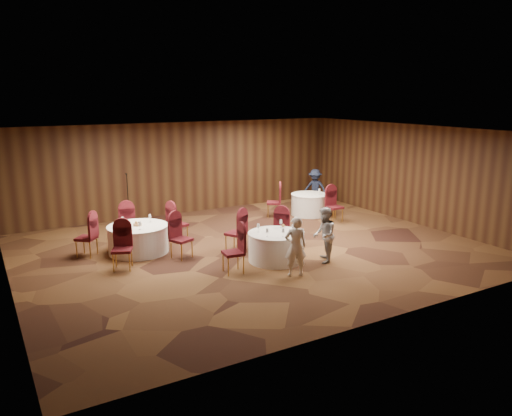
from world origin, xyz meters
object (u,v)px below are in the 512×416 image
table_main (275,247)px  mic_stand (129,210)px  table_left (138,239)px  woman_b (324,235)px  woman_a (296,246)px  table_right (309,204)px  man_c (315,188)px

table_main → mic_stand: mic_stand is taller
table_main → table_left: 3.71m
mic_stand → woman_b: bearing=-61.4°
table_main → woman_b: woman_b is taller
table_main → woman_a: 1.19m
table_main → table_right: bearing=44.5°
mic_stand → man_c: (6.82, -0.78, 0.20)m
mic_stand → man_c: 6.86m
table_right → woman_b: (-2.64, -4.26, 0.33)m
mic_stand → woman_a: mic_stand is taller
mic_stand → woman_b: size_ratio=1.21×
table_left → woman_a: bearing=-53.3°
mic_stand → man_c: bearing=-6.5°
mic_stand → table_main: bearing=-67.0°
mic_stand → woman_a: (2.08, -6.42, 0.21)m
woman_b → table_left: bearing=-95.5°
woman_b → man_c: bearing=179.1°
mic_stand → table_right: bearing=-16.1°
table_left → man_c: man_c is taller
woman_b → mic_stand: bearing=-117.8°
woman_b → woman_a: bearing=-35.5°
mic_stand → man_c: mic_stand is taller
table_left → mic_stand: 2.92m
table_main → table_right: (3.65, 3.58, 0.00)m
mic_stand → woman_b: 6.80m
table_main → mic_stand: bearing=113.0°
woman_a → table_left: bearing=-32.4°
mic_stand → woman_b: mic_stand is taller
table_right → woman_b: size_ratio=0.91×
woman_a → mic_stand: bearing=-51.1°
table_right → woman_b: 5.02m
table_right → table_left: bearing=-169.8°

